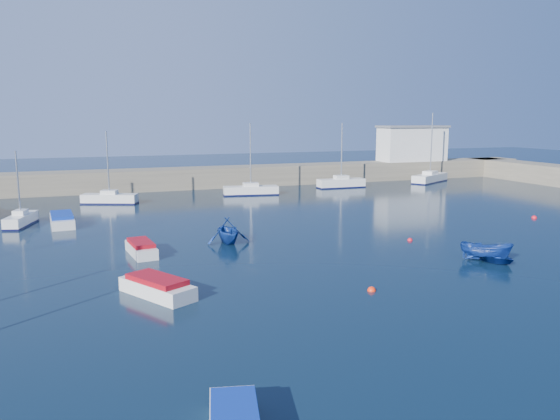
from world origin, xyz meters
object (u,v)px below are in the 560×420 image
object	(u,v)px
sailboat_6	(251,190)
sailboat_8	(430,178)
sailboat_3	(21,219)
sailboat_7	(341,183)
sailboat_5	(110,198)
motorboat_0	(157,287)
dinghy_right	(486,252)
motorboat_2	(62,220)
motorboat_1	(141,248)
dinghy_left	(228,230)
dinghy_center	(492,256)
harbor_office	(412,144)

from	to	relation	value
sailboat_6	sailboat_8	world-z (taller)	sailboat_8
sailboat_3	sailboat_7	size ratio (longest dim) A/B	0.76
sailboat_3	sailboat_5	xyz separation A→B (m)	(7.78, 9.93, 0.04)
motorboat_0	sailboat_3	bearing A→B (deg)	80.70
sailboat_6	dinghy_right	xyz separation A→B (m)	(5.08, -34.21, 0.05)
sailboat_8	motorboat_2	distance (m)	50.83
motorboat_1	motorboat_2	world-z (taller)	motorboat_2
sailboat_7	dinghy_left	bearing A→B (deg)	140.51
sailboat_3	dinghy_right	bearing A→B (deg)	-22.83
sailboat_7	sailboat_8	distance (m)	14.62
sailboat_8	motorboat_0	xyz separation A→B (m)	(-43.37, -37.31, -0.16)
sailboat_6	sailboat_8	size ratio (longest dim) A/B	0.87
sailboat_6	dinghy_right	size ratio (longest dim) A/B	2.63
sailboat_6	dinghy_center	bearing A→B (deg)	-161.62
dinghy_center	sailboat_3	bearing A→B (deg)	130.04
sailboat_6	motorboat_1	xyz separation A→B (m)	(-15.46, -24.88, -0.12)
harbor_office	sailboat_5	size ratio (longest dim) A/B	1.30
sailboat_3	sailboat_8	distance (m)	53.65
sailboat_7	sailboat_8	size ratio (longest dim) A/B	0.86
sailboat_3	sailboat_5	bearing A→B (deg)	67.66
motorboat_0	sailboat_8	bearing A→B (deg)	11.47
sailboat_8	dinghy_left	xyz separation A→B (m)	(-36.84, -26.94, 0.31)
sailboat_6	dinghy_left	bearing A→B (deg)	168.26
sailboat_7	dinghy_left	size ratio (longest dim) A/B	2.35
motorboat_2	dinghy_center	distance (m)	34.27
sailboat_8	dinghy_right	bearing A→B (deg)	118.73
sailboat_5	sailboat_7	size ratio (longest dim) A/B	0.92
motorboat_1	dinghy_center	world-z (taller)	motorboat_1
sailboat_7	motorboat_2	bearing A→B (deg)	114.45
sailboat_8	dinghy_center	bearing A→B (deg)	119.23
sailboat_6	dinghy_left	size ratio (longest dim) A/B	2.37
harbor_office	motorboat_0	bearing A→B (deg)	-135.71
sailboat_3	dinghy_center	size ratio (longest dim) A/B	2.01
sailboat_5	motorboat_0	bearing A→B (deg)	-157.00
sailboat_7	dinghy_center	world-z (taller)	sailboat_7
harbor_office	motorboat_0	distance (m)	61.45
sailboat_3	sailboat_7	distance (m)	39.43
harbor_office	dinghy_left	bearing A→B (deg)	-139.03
sailboat_6	sailboat_8	distance (m)	27.93
sailboat_5	sailboat_8	world-z (taller)	sailboat_8
harbor_office	sailboat_5	distance (m)	45.70
dinghy_center	dinghy_left	xyz separation A→B (m)	(-14.52, 10.89, 0.61)
harbor_office	dinghy_right	world-z (taller)	harbor_office
sailboat_8	dinghy_left	size ratio (longest dim) A/B	2.73
sailboat_6	dinghy_center	xyz separation A→B (m)	(5.40, -34.41, -0.25)
sailboat_5	sailboat_3	bearing A→B (deg)	164.07
sailboat_6	dinghy_center	size ratio (longest dim) A/B	2.67
sailboat_8	motorboat_1	distance (m)	51.63
sailboat_6	motorboat_2	bearing A→B (deg)	129.92
dinghy_left	motorboat_0	bearing A→B (deg)	-122.22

